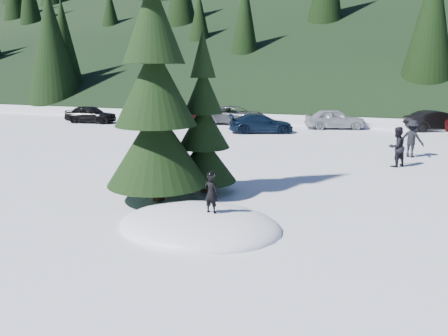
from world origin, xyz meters
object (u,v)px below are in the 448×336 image
(child_skier, at_px, (211,193))
(car_4, at_px, (335,119))
(car_3, at_px, (261,123))
(adult_0, at_px, (397,147))
(spruce_tall, at_px, (155,96))
(car_5, at_px, (437,121))
(spruce_short, at_px, (204,131))
(car_1, at_px, (175,112))
(adult_2, at_px, (412,139))
(car_0, at_px, (91,114))
(car_2, at_px, (235,115))

(child_skier, bearing_deg, car_4, -89.02)
(car_3, bearing_deg, adult_0, -155.97)
(spruce_tall, bearing_deg, car_5, 64.18)
(spruce_short, bearing_deg, car_1, 119.16)
(spruce_tall, relative_size, car_4, 2.08)
(car_3, distance_m, car_5, 12.01)
(adult_2, bearing_deg, car_1, -2.04)
(adult_0, distance_m, car_4, 12.14)
(spruce_tall, xyz_separation_m, car_0, (-14.88, 16.40, -2.64))
(adult_2, xyz_separation_m, car_0, (-22.81, 5.99, -0.21))
(child_skier, xyz_separation_m, car_1, (-11.57, 21.18, -0.26))
(car_1, distance_m, car_4, 12.36)
(spruce_short, distance_m, adult_0, 9.09)
(car_0, bearing_deg, car_5, -86.03)
(child_skier, distance_m, car_5, 23.71)
(spruce_short, xyz_separation_m, child_skier, (1.58, -3.28, -1.11))
(car_4, bearing_deg, child_skier, 160.70)
(child_skier, bearing_deg, spruce_tall, -32.96)
(adult_0, bearing_deg, child_skier, 18.62)
(spruce_tall, bearing_deg, adult_2, 52.69)
(adult_0, height_order, car_5, adult_0)
(adult_0, relative_size, car_4, 0.42)
(spruce_short, relative_size, car_5, 1.29)
(adult_0, height_order, car_0, adult_0)
(adult_0, relative_size, car_2, 0.35)
(spruce_tall, bearing_deg, spruce_short, 54.46)
(spruce_tall, height_order, adult_2, spruce_tall)
(adult_0, xyz_separation_m, car_0, (-22.09, 8.48, -0.19))
(child_skier, height_order, adult_2, adult_2)
(adult_2, height_order, car_3, adult_2)
(car_2, distance_m, car_4, 7.43)
(child_skier, distance_m, car_0, 25.28)
(car_2, bearing_deg, car_3, -140.47)
(car_1, bearing_deg, adult_0, -115.52)
(car_2, height_order, car_5, car_2)
(spruce_short, bearing_deg, car_3, 97.84)
(adult_2, xyz_separation_m, car_5, (2.06, 10.24, -0.20))
(child_skier, bearing_deg, adult_0, -112.22)
(child_skier, relative_size, car_0, 0.26)
(spruce_short, bearing_deg, car_2, 105.62)
(car_5, bearing_deg, child_skier, 138.16)
(spruce_tall, height_order, car_4, spruce_tall)
(car_1, bearing_deg, child_skier, -141.79)
(adult_2, bearing_deg, spruce_short, 78.10)
(spruce_tall, distance_m, car_3, 16.03)
(car_2, bearing_deg, child_skier, -162.75)
(car_1, bearing_deg, spruce_tall, -145.46)
(adult_2, height_order, car_1, adult_2)
(adult_0, height_order, car_4, adult_0)
(spruce_short, xyz_separation_m, car_1, (-9.99, 17.90, -1.37))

